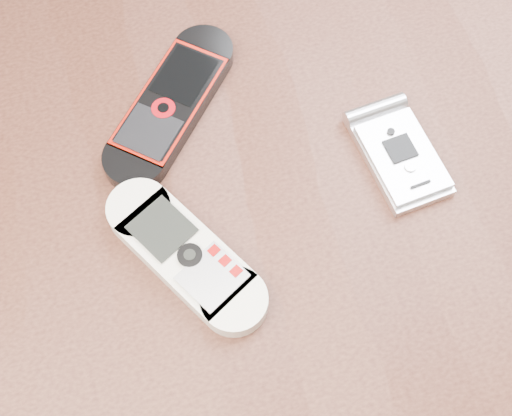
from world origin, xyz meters
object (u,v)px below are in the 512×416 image
at_px(motorola_razr, 400,155).
at_px(nokia_white, 185,254).
at_px(table, 250,267).
at_px(nokia_black_red, 171,104).

bearing_deg(motorola_razr, nokia_white, -174.88).
bearing_deg(table, nokia_black_red, 108.03).
xyz_separation_m(nokia_black_red, motorola_razr, (0.16, -0.09, -0.00)).
bearing_deg(table, motorola_razr, 6.43).
distance_m(table, motorola_razr, 0.17).
xyz_separation_m(nokia_white, nokia_black_red, (0.02, 0.12, -0.00)).
height_order(nokia_white, nokia_black_red, same).
bearing_deg(motorola_razr, table, -179.53).
relative_size(nokia_black_red, motorola_razr, 1.66).
relative_size(nokia_white, motorola_razr, 1.50).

